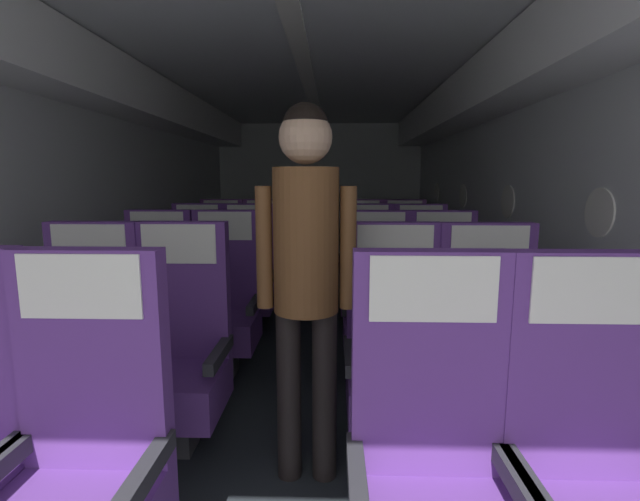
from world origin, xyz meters
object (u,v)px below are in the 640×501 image
Objects in this scene: seat_a_right_aisle at (594,484)px; seat_a_right_window at (432,480)px; seat_c_right_window at (377,307)px; seat_d_right_aisle at (420,280)px; seat_b_left_aisle at (179,356)px; seat_b_left_window at (89,356)px; seat_c_right_aisle at (443,308)px; seat_e_left_window at (221,261)px; seat_d_right_window at (367,279)px; seat_a_left_aisle at (80,473)px; seat_c_left_aisle at (225,306)px; seat_c_left_window at (157,306)px; seat_d_left_aisle at (248,279)px; seat_e_right_window at (362,261)px; seat_b_right_aisle at (489,361)px; seat_e_right_aisle at (404,262)px; seat_b_right_window at (394,359)px; seat_d_left_window at (197,278)px; seat_e_left_aisle at (264,261)px; flight_attendant at (306,255)px.

seat_a_right_window is (-0.47, 0.00, 0.00)m from seat_a_right_aisle.
seat_c_right_window is 1.00m from seat_d_right_aisle.
seat_d_right_aisle is (1.56, 1.80, 0.00)m from seat_b_left_aisle.
seat_b_left_window and seat_c_right_window have the same top height.
seat_c_right_aisle is 2.70m from seat_e_left_window.
seat_d_right_window is (-0.47, 0.91, 0.00)m from seat_c_right_aisle.
seat_a_left_aisle is 1.54m from seat_a_right_aisle.
seat_c_left_aisle is 1.53m from seat_c_right_aisle.
seat_c_left_window and seat_d_left_aisle have the same top height.
seat_d_right_window is 1.00× the size of seat_e_right_window.
seat_a_left_aisle is at bearing 179.88° from seat_a_right_aisle.
seat_b_right_aisle and seat_d_right_aisle have the same top height.
seat_c_right_aisle is 1.00× the size of seat_d_right_window.
seat_b_left_window is 1.00× the size of seat_b_right_aisle.
seat_e_right_aisle is (2.03, 0.02, 0.00)m from seat_e_left_window.
seat_c_right_window is at bearing 31.04° from seat_b_left_window.
seat_e_left_window is at bearing -179.56° from seat_e_right_aisle.
seat_b_left_aisle is at bearing -120.67° from seat_d_right_window.
seat_d_right_aisle is at bearing -90.02° from seat_e_right_aisle.
seat_b_right_aisle is at bearing 62.55° from seat_a_right_window.
seat_a_right_aisle and seat_e_right_window have the same top height.
seat_a_right_window is at bearing -90.05° from seat_d_right_window.
seat_b_left_window is 1.00× the size of seat_e_right_aisle.
seat_e_left_window is (-2.02, 3.64, 0.00)m from seat_a_right_aisle.
seat_e_right_aisle is (1.54, 3.65, 0.00)m from seat_a_left_aisle.
seat_d_left_window is at bearing 130.39° from seat_b_right_window.
seat_a_left_aisle and seat_c_left_aisle have the same top height.
seat_d_left_window is at bearing 117.48° from seat_c_left_aisle.
seat_c_left_aisle is at bearing 90.01° from seat_a_left_aisle.
seat_d_right_aisle is 1.80m from seat_e_left_aisle.
seat_b_right_window is at bearing 10.70° from flight_attendant.
seat_b_left_window is 0.45m from seat_b_left_aisle.
seat_d_right_window is at bearing 176.80° from seat_d_right_aisle.
seat_c_left_aisle is 0.89m from seat_d_left_aisle.
seat_b_right_window is 1.00× the size of seat_d_right_window.
seat_a_right_aisle is at bearing -30.77° from seat_b_left_aisle.
seat_e_left_aisle is at bearing -179.72° from seat_e_right_window.
seat_b_left_aisle is at bearing 90.97° from seat_a_left_aisle.
seat_d_right_window is (1.08, 1.83, 0.00)m from seat_b_left_aisle.
seat_d_right_window is 0.90m from seat_e_right_window.
seat_e_right_aisle is (1.56, 2.73, 0.00)m from seat_b_left_aisle.
seat_c_left_window is 1.00× the size of seat_e_left_window.
seat_c_right_window is at bearing 116.38° from seat_b_right_aisle.
seat_c_right_aisle is 1.00× the size of seat_d_left_window.
seat_d_left_aisle is at bearing 179.90° from seat_d_right_aisle.
seat_a_right_window is 1.00× the size of seat_d_left_aisle.
seat_a_right_aisle is 1.90m from seat_c_right_window.
seat_d_left_window is (-0.46, 1.82, 0.00)m from seat_b_left_aisle.
seat_e_left_aisle is at bearing 106.34° from seat_a_right_window.
seat_c_left_aisle is at bearing -120.68° from seat_e_right_window.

